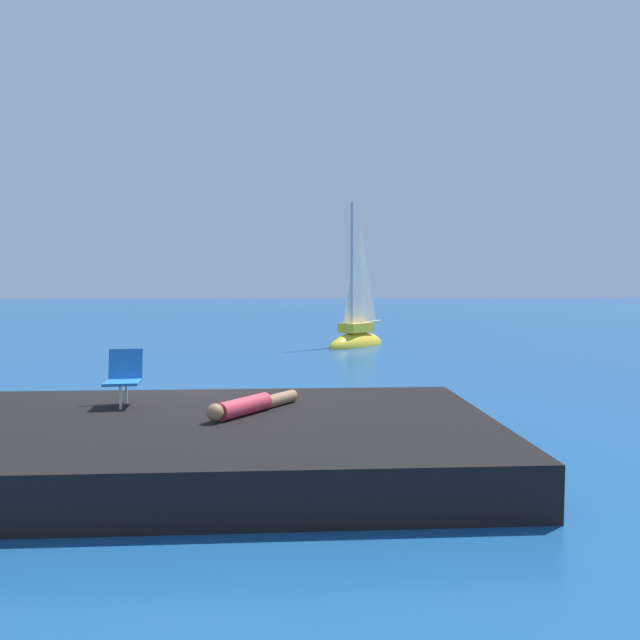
% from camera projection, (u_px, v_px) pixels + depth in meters
% --- Properties ---
extents(ground_plane, '(160.00, 160.00, 0.00)m').
position_uv_depth(ground_plane, '(204.00, 414.00, 10.73)').
color(ground_plane, navy).
extents(shore_ledge, '(8.05, 4.51, 0.60)m').
position_uv_depth(shore_ledge, '(189.00, 442.00, 7.68)').
color(shore_ledge, black).
rests_on(shore_ledge, ground).
extents(boulder_seaward, '(1.20, 1.03, 0.84)m').
position_uv_depth(boulder_seaward, '(188.00, 424.00, 9.92)').
color(boulder_seaward, black).
rests_on(boulder_seaward, ground).
extents(boulder_inland, '(1.27, 1.43, 0.86)m').
position_uv_depth(boulder_inland, '(87.00, 423.00, 10.02)').
color(boulder_inland, black).
rests_on(boulder_inland, ground).
extents(sailboat_near, '(2.84, 3.03, 5.90)m').
position_uv_depth(sailboat_near, '(356.00, 338.00, 22.29)').
color(sailboat_near, yellow).
rests_on(sailboat_near, ground).
extents(person_sunbather, '(1.16, 1.49, 0.25)m').
position_uv_depth(person_sunbather, '(250.00, 405.00, 8.01)').
color(person_sunbather, '#DB384C').
rests_on(person_sunbather, shore_ledge).
extents(beach_chair, '(0.54, 0.64, 0.80)m').
position_uv_depth(beach_chair, '(124.00, 375.00, 8.56)').
color(beach_chair, blue).
rests_on(beach_chair, shore_ledge).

